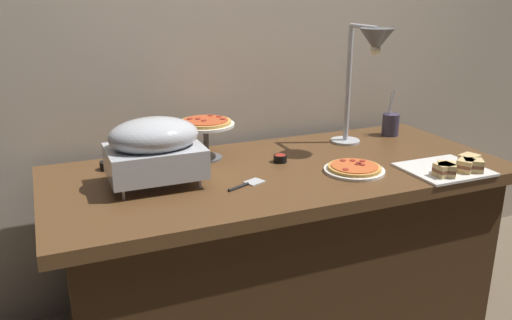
% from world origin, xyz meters
% --- Properties ---
extents(back_wall, '(4.40, 0.04, 2.40)m').
position_xyz_m(back_wall, '(0.00, 0.50, 1.20)').
color(back_wall, '#B7A893').
rests_on(back_wall, ground_plane).
extents(buffet_table, '(1.90, 0.84, 0.76)m').
position_xyz_m(buffet_table, '(0.00, 0.00, 0.39)').
color(buffet_table, brown).
rests_on(buffet_table, ground_plane).
extents(chafing_dish, '(0.35, 0.26, 0.26)m').
position_xyz_m(chafing_dish, '(-0.52, 0.01, 0.91)').
color(chafing_dish, '#B7BABF').
rests_on(chafing_dish, buffet_table).
extents(heat_lamp, '(0.15, 0.34, 0.56)m').
position_xyz_m(heat_lamp, '(0.46, 0.07, 1.20)').
color(heat_lamp, '#B7BABF').
rests_on(heat_lamp, buffet_table).
extents(pizza_plate_front, '(0.25, 0.25, 0.03)m').
position_xyz_m(pizza_plate_front, '(0.26, -0.16, 0.77)').
color(pizza_plate_front, white).
rests_on(pizza_plate_front, buffet_table).
extents(pizza_plate_center, '(0.25, 0.25, 0.18)m').
position_xyz_m(pizza_plate_center, '(-0.24, 0.25, 0.90)').
color(pizza_plate_center, '#595B60').
rests_on(pizza_plate_center, buffet_table).
extents(sandwich_platter, '(0.32, 0.28, 0.06)m').
position_xyz_m(sandwich_platter, '(0.62, -0.32, 0.78)').
color(sandwich_platter, white).
rests_on(sandwich_platter, buffet_table).
extents(sauce_cup_near, '(0.06, 0.06, 0.03)m').
position_xyz_m(sauce_cup_near, '(0.03, 0.07, 0.78)').
color(sauce_cup_near, black).
rests_on(sauce_cup_near, buffet_table).
extents(sauce_cup_far, '(0.06, 0.06, 0.03)m').
position_xyz_m(sauce_cup_far, '(-0.66, 0.26, 0.78)').
color(sauce_cup_far, black).
rests_on(sauce_cup_far, buffet_table).
extents(utensil_holder, '(0.08, 0.08, 0.23)m').
position_xyz_m(utensil_holder, '(0.73, 0.25, 0.82)').
color(utensil_holder, '#383347').
rests_on(utensil_holder, buffet_table).
extents(serving_spatula, '(0.17, 0.10, 0.01)m').
position_xyz_m(serving_spatula, '(-0.20, -0.13, 0.76)').
color(serving_spatula, '#B7BABF').
rests_on(serving_spatula, buffet_table).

